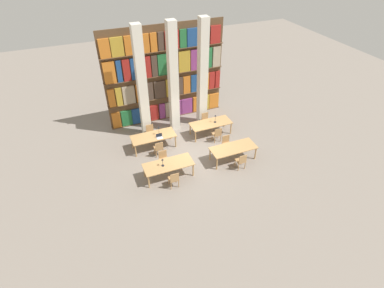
{
  "coord_description": "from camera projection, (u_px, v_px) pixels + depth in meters",
  "views": [
    {
      "loc": [
        -4.48,
        -11.23,
        9.71
      ],
      "look_at": [
        0.0,
        -0.12,
        0.66
      ],
      "focal_mm": 28.0,
      "sensor_mm": 36.0,
      "label": 1
    }
  ],
  "objects": [
    {
      "name": "reading_table_3",
      "position": [
        211.0,
        124.0,
        16.48
      ],
      "size": [
        2.29,
        0.95,
        0.74
      ],
      "color": "tan",
      "rests_on": "ground_plane"
    },
    {
      "name": "pillar_right",
      "position": [
        203.0,
        75.0,
        16.05
      ],
      "size": [
        0.47,
        0.47,
        6.0
      ],
      "color": "silver",
      "rests_on": "ground_plane"
    },
    {
      "name": "reading_table_1",
      "position": [
        233.0,
        149.0,
        14.71
      ],
      "size": [
        2.29,
        0.95,
        0.74
      ],
      "color": "tan",
      "rests_on": "ground_plane"
    },
    {
      "name": "desk_lamp_0",
      "position": [
        163.0,
        161.0,
        13.43
      ],
      "size": [
        0.14,
        0.14,
        0.4
      ],
      "color": "#232328",
      "rests_on": "reading_table_0"
    },
    {
      "name": "chair_5",
      "position": [
        151.0,
        132.0,
        16.19
      ],
      "size": [
        0.42,
        0.4,
        0.88
      ],
      "rotation": [
        0.0,
        0.0,
        3.14
      ],
      "color": "tan",
      "rests_on": "ground_plane"
    },
    {
      "name": "reading_table_2",
      "position": [
        153.0,
        137.0,
        15.5
      ],
      "size": [
        2.29,
        0.95,
        0.74
      ],
      "color": "tan",
      "rests_on": "ground_plane"
    },
    {
      "name": "pillar_left",
      "position": [
        142.0,
        85.0,
        15.05
      ],
      "size": [
        0.47,
        0.47,
        6.0
      ],
      "color": "silver",
      "rests_on": "ground_plane"
    },
    {
      "name": "pillar_center",
      "position": [
        173.0,
        80.0,
        15.55
      ],
      "size": [
        0.47,
        0.47,
        6.0
      ],
      "color": "silver",
      "rests_on": "ground_plane"
    },
    {
      "name": "desk_lamp_2",
      "position": [
        215.0,
        117.0,
        16.31
      ],
      "size": [
        0.14,
        0.14,
        0.46
      ],
      "color": "#232328",
      "rests_on": "reading_table_3"
    },
    {
      "name": "chair_3",
      "position": [
        227.0,
        143.0,
        15.39
      ],
      "size": [
        0.42,
        0.4,
        0.88
      ],
      "rotation": [
        0.0,
        0.0,
        3.14
      ],
      "color": "tan",
      "rests_on": "ground_plane"
    },
    {
      "name": "laptop",
      "position": [
        160.0,
        137.0,
        15.3
      ],
      "size": [
        0.32,
        0.22,
        0.21
      ],
      "color": "silver",
      "rests_on": "reading_table_2"
    },
    {
      "name": "chair_6",
      "position": [
        217.0,
        134.0,
        16.04
      ],
      "size": [
        0.42,
        0.4,
        0.88
      ],
      "color": "tan",
      "rests_on": "ground_plane"
    },
    {
      "name": "chair_7",
      "position": [
        206.0,
        120.0,
        17.17
      ],
      "size": [
        0.42,
        0.4,
        0.88
      ],
      "rotation": [
        0.0,
        0.0,
        3.14
      ],
      "color": "tan",
      "rests_on": "ground_plane"
    },
    {
      "name": "chair_0",
      "position": [
        174.0,
        179.0,
        13.27
      ],
      "size": [
        0.42,
        0.4,
        0.88
      ],
      "color": "tan",
      "rests_on": "ground_plane"
    },
    {
      "name": "ground_plane",
      "position": [
        191.0,
        153.0,
        15.5
      ],
      "size": [
        40.0,
        40.0,
        0.0
      ],
      "primitive_type": "plane",
      "color": "gray"
    },
    {
      "name": "chair_1",
      "position": [
        164.0,
        159.0,
        14.4
      ],
      "size": [
        0.42,
        0.4,
        0.88
      ],
      "rotation": [
        0.0,
        0.0,
        3.14
      ],
      "color": "tan",
      "rests_on": "ground_plane"
    },
    {
      "name": "chair_4",
      "position": [
        159.0,
        148.0,
        15.06
      ],
      "size": [
        0.42,
        0.4,
        0.88
      ],
      "color": "tan",
      "rests_on": "ground_plane"
    },
    {
      "name": "bookshelf_bank",
      "position": [
        166.0,
        77.0,
        16.74
      ],
      "size": [
        6.83,
        0.35,
        5.5
      ],
      "color": "brown",
      "rests_on": "ground_plane"
    },
    {
      "name": "chair_2",
      "position": [
        241.0,
        161.0,
        14.27
      ],
      "size": [
        0.42,
        0.4,
        0.88
      ],
      "color": "tan",
      "rests_on": "ground_plane"
    },
    {
      "name": "reading_table_0",
      "position": [
        168.0,
        165.0,
        13.72
      ],
      "size": [
        2.29,
        0.95,
        0.74
      ],
      "color": "tan",
      "rests_on": "ground_plane"
    },
    {
      "name": "desk_lamp_1",
      "position": [
        159.0,
        129.0,
        15.35
      ],
      "size": [
        0.14,
        0.14,
        0.5
      ],
      "color": "#232328",
      "rests_on": "reading_table_2"
    }
  ]
}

